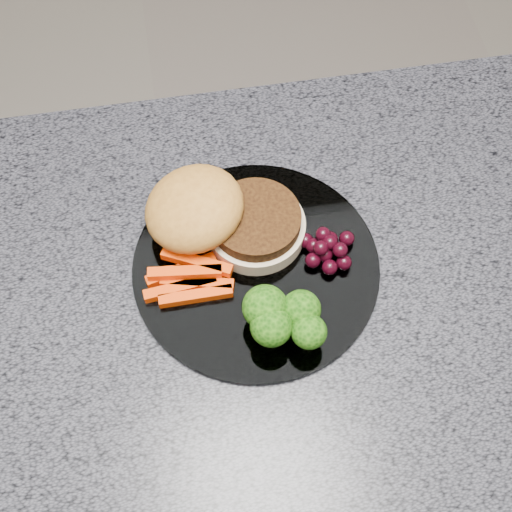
{
  "coord_description": "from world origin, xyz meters",
  "views": [
    {
      "loc": [
        0.06,
        -0.3,
        1.56
      ],
      "look_at": [
        0.12,
        0.05,
        0.93
      ],
      "focal_mm": 50.0,
      "sensor_mm": 36.0,
      "label": 1
    }
  ],
  "objects": [
    {
      "name": "island_cabinet",
      "position": [
        0.0,
        0.0,
        0.43
      ],
      "size": [
        1.2,
        0.6,
        0.86
      ],
      "primitive_type": "cube",
      "color": "brown",
      "rests_on": "ground"
    },
    {
      "name": "countertop",
      "position": [
        0.0,
        0.0,
        0.88
      ],
      "size": [
        1.2,
        0.6,
        0.04
      ],
      "primitive_type": "cube",
      "color": "#44444D",
      "rests_on": "island_cabinet"
    },
    {
      "name": "plate",
      "position": [
        0.12,
        0.05,
        0.9
      ],
      "size": [
        0.26,
        0.26,
        0.01
      ],
      "primitive_type": "cylinder",
      "color": "white",
      "rests_on": "countertop"
    },
    {
      "name": "burger",
      "position": [
        0.09,
        0.1,
        0.93
      ],
      "size": [
        0.19,
        0.15,
        0.06
      ],
      "rotation": [
        0.0,
        0.0,
        -0.24
      ],
      "color": "#CEB791",
      "rests_on": "plate"
    },
    {
      "name": "carrot_sticks",
      "position": [
        0.05,
        0.04,
        0.91
      ],
      "size": [
        0.1,
        0.06,
        0.02
      ],
      "rotation": [
        0.0,
        0.0,
        -0.38
      ],
      "color": "#E83C03",
      "rests_on": "plate"
    },
    {
      "name": "broccoli",
      "position": [
        0.13,
        -0.03,
        0.94
      ],
      "size": [
        0.08,
        0.07,
        0.05
      ],
      "rotation": [
        0.0,
        0.0,
        -0.41
      ],
      "color": "#5C8831",
      "rests_on": "plate"
    },
    {
      "name": "grape_bunch",
      "position": [
        0.2,
        0.05,
        0.92
      ],
      "size": [
        0.06,
        0.05,
        0.03
      ],
      "rotation": [
        0.0,
        0.0,
        -0.02
      ],
      "color": "black",
      "rests_on": "plate"
    }
  ]
}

